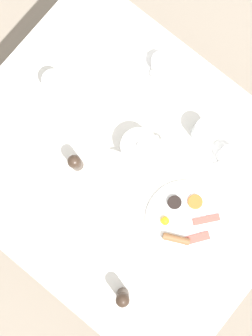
# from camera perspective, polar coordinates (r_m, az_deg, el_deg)

# --- Properties ---
(ground_plane) EXTENTS (8.00, 8.00, 0.00)m
(ground_plane) POSITION_cam_1_polar(r_m,az_deg,el_deg) (2.15, -0.00, -2.19)
(ground_plane) COLOR gray
(table) EXTENTS (1.02, 1.23, 0.72)m
(table) POSITION_cam_1_polar(r_m,az_deg,el_deg) (1.50, -0.00, -0.34)
(table) COLOR silver
(table) RESTS_ON ground_plane
(breakfast_plate) EXTENTS (0.29, 0.29, 0.04)m
(breakfast_plate) POSITION_cam_1_polar(r_m,az_deg,el_deg) (1.44, 8.43, -7.52)
(breakfast_plate) COLOR white
(breakfast_plate) RESTS_ON table
(teapot_near) EXTENTS (0.18, 0.13, 0.11)m
(teapot_near) POSITION_cam_1_polar(r_m,az_deg,el_deg) (1.41, 1.88, 3.01)
(teapot_near) COLOR white
(teapot_near) RESTS_ON table
(teacup_with_saucer_left) EXTENTS (0.14, 0.14, 0.06)m
(teacup_with_saucer_left) POSITION_cam_1_polar(r_m,az_deg,el_deg) (1.47, 14.67, 1.63)
(teacup_with_saucer_left) COLOR white
(teacup_with_saucer_left) RESTS_ON table
(teacup_with_saucer_right) EXTENTS (0.14, 0.14, 0.06)m
(teacup_with_saucer_right) POSITION_cam_1_polar(r_m,az_deg,el_deg) (1.52, 5.13, 14.79)
(teacup_with_saucer_right) COLOR white
(teacup_with_saucer_right) RESTS_ON table
(water_glass_tall) EXTENTS (0.08, 0.08, 0.10)m
(water_glass_tall) POSITION_cam_1_polar(r_m,az_deg,el_deg) (1.44, 11.20, 5.27)
(water_glass_tall) COLOR white
(water_glass_tall) RESTS_ON table
(water_glass_short) EXTENTS (0.08, 0.08, 0.10)m
(water_glass_short) POSITION_cam_1_polar(r_m,az_deg,el_deg) (1.48, -10.30, 11.93)
(water_glass_short) COLOR white
(water_glass_short) RESTS_ON table
(pepper_grinder) EXTENTS (0.05, 0.05, 0.12)m
(pepper_grinder) POSITION_cam_1_polar(r_m,az_deg,el_deg) (1.39, -7.35, 0.76)
(pepper_grinder) COLOR #38281E
(pepper_grinder) RESTS_ON table
(salt_grinder) EXTENTS (0.05, 0.05, 0.12)m
(salt_grinder) POSITION_cam_1_polar(r_m,az_deg,el_deg) (1.40, -0.49, -18.33)
(salt_grinder) COLOR #38281E
(salt_grinder) RESTS_ON table
(napkin_folded) EXTENTS (0.19, 0.20, 0.01)m
(napkin_folded) POSITION_cam_1_polar(r_m,az_deg,el_deg) (1.43, -3.41, -5.47)
(napkin_folded) COLOR white
(napkin_folded) RESTS_ON table
(knife_by_plate) EXTENTS (0.04, 0.21, 0.00)m
(knife_by_plate) POSITION_cam_1_polar(r_m,az_deg,el_deg) (1.53, -2.68, 14.23)
(knife_by_plate) COLOR silver
(knife_by_plate) RESTS_ON table
(fork_spare) EXTENTS (0.10, 0.15, 0.00)m
(fork_spare) POSITION_cam_1_polar(r_m,az_deg,el_deg) (1.48, 9.74, -18.39)
(fork_spare) COLOR silver
(fork_spare) RESTS_ON table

